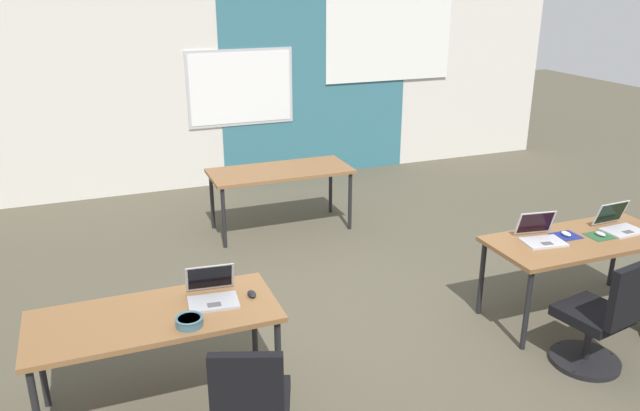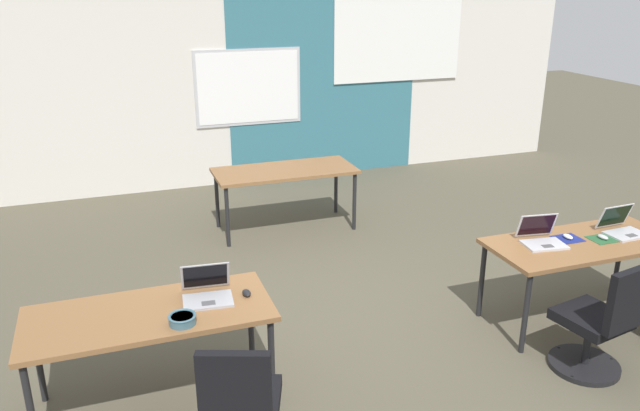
% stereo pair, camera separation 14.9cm
% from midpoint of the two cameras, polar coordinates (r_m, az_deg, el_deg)
% --- Properties ---
extents(ground_plane, '(24.00, 24.00, 0.00)m').
position_cam_midpoint_polar(ground_plane, '(5.51, 4.28, -10.21)').
color(ground_plane, '#4C4738').
extents(back_wall_assembly, '(10.00, 0.27, 2.80)m').
position_cam_midpoint_polar(back_wall_assembly, '(8.87, -6.23, 11.12)').
color(back_wall_assembly, silver).
rests_on(back_wall_assembly, ground).
extents(desk_near_left, '(1.60, 0.70, 0.72)m').
position_cam_midpoint_polar(desk_near_left, '(4.30, -14.30, -10.06)').
color(desk_near_left, brown).
rests_on(desk_near_left, ground).
extents(desk_near_right, '(1.60, 0.70, 0.72)m').
position_cam_midpoint_polar(desk_near_right, '(5.68, 23.46, -3.55)').
color(desk_near_right, brown).
rests_on(desk_near_right, ground).
extents(desk_far_center, '(1.60, 0.70, 0.72)m').
position_cam_midpoint_polar(desk_far_center, '(7.15, -2.62, 2.85)').
color(desk_far_center, brown).
rests_on(desk_far_center, ground).
extents(laptop_near_left_inner, '(0.36, 0.34, 0.22)m').
position_cam_midpoint_polar(laptop_near_left_inner, '(4.34, -9.27, -7.77)').
color(laptop_near_left_inner, '#9E9EA3').
rests_on(laptop_near_left_inner, desk_near_left).
extents(mouse_near_left_inner, '(0.06, 0.10, 0.03)m').
position_cam_midpoint_polar(mouse_near_left_inner, '(4.36, -5.72, -7.93)').
color(mouse_near_left_inner, black).
rests_on(mouse_near_left_inner, desk_near_left).
extents(laptop_near_right_inner, '(0.37, 0.35, 0.23)m').
position_cam_midpoint_polar(laptop_near_right_inner, '(5.46, 20.26, -2.77)').
color(laptop_near_right_inner, '#B7B7BC').
rests_on(laptop_near_right_inner, desk_near_right).
extents(mousepad_near_right_inner, '(0.22, 0.19, 0.00)m').
position_cam_midpoint_polar(mousepad_near_right_inner, '(5.65, 22.32, -2.82)').
color(mousepad_near_right_inner, navy).
rests_on(mousepad_near_right_inner, desk_near_right).
extents(mouse_near_right_inner, '(0.06, 0.10, 0.03)m').
position_cam_midpoint_polar(mouse_near_right_inner, '(5.64, 22.35, -2.64)').
color(mouse_near_right_inner, silver).
rests_on(mouse_near_right_inner, mousepad_near_right_inner).
extents(chair_near_right_inner, '(0.52, 0.57, 0.92)m').
position_cam_midpoint_polar(chair_near_right_inner, '(5.09, 24.84, -10.08)').
color(chair_near_right_inner, black).
rests_on(chair_near_right_inner, ground).
extents(laptop_near_right_end, '(0.34, 0.32, 0.23)m').
position_cam_midpoint_polar(laptop_near_right_end, '(5.95, 26.46, -1.82)').
color(laptop_near_right_end, '#B7B7BC').
rests_on(laptop_near_right_end, desk_near_right).
extents(mousepad_near_right_end, '(0.22, 0.19, 0.00)m').
position_cam_midpoint_polar(mousepad_near_right_end, '(5.76, 25.02, -2.79)').
color(mousepad_near_right_end, '#23512D').
rests_on(mousepad_near_right_end, desk_near_right).
extents(mouse_near_right_end, '(0.06, 0.10, 0.03)m').
position_cam_midpoint_polar(mouse_near_right_end, '(5.75, 25.04, -2.61)').
color(mouse_near_right_end, '#B2B2B7').
rests_on(mouse_near_right_end, mousepad_near_right_end).
extents(snack_bowl, '(0.18, 0.18, 0.06)m').
position_cam_midpoint_polar(snack_bowl, '(4.07, -11.39, -10.08)').
color(snack_bowl, '#3D6070').
rests_on(snack_bowl, desk_near_left).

